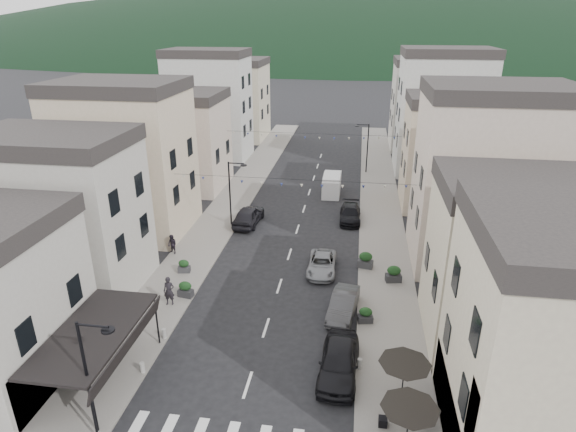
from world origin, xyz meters
name	(u,v)px	position (x,y,z in m)	size (l,w,h in m)	color
sidewalk_left	(233,201)	(-7.50, 32.00, 0.06)	(4.00, 76.00, 0.12)	slate
sidewalk_right	(380,209)	(7.50, 32.00, 0.06)	(4.00, 76.00, 0.12)	slate
hill_backdrop	(355,49)	(0.00, 300.00, 0.00)	(640.00, 360.00, 70.00)	black
boutique_awning	(98,334)	(-7.25, 5.00, 3.11)	(3.77, 7.50, 3.28)	black
buildings_row_left	(183,129)	(-14.50, 37.75, 6.12)	(10.20, 54.16, 14.00)	#A8A49A
buildings_row_right	(454,138)	(14.50, 36.59, 6.32)	(10.20, 54.16, 14.50)	#BBAD94
cafe_terrace	(409,413)	(7.70, 2.80, 2.36)	(2.50, 8.10, 2.53)	black
streetlamp_left_near	(91,368)	(-5.82, 2.00, 3.70)	(1.70, 0.56, 6.00)	black
streetlamp_left_far	(233,187)	(-5.82, 26.00, 3.70)	(1.70, 0.56, 6.00)	black
streetlamp_right_far	(365,143)	(5.82, 44.00, 3.70)	(1.70, 0.56, 6.00)	black
bollards	(245,385)	(0.00, 5.50, 0.42)	(11.66, 10.26, 0.60)	gray
bunting_near	(291,183)	(0.00, 22.00, 5.65)	(19.00, 0.28, 0.62)	black
bunting_far	(312,137)	(0.00, 38.00, 5.65)	(19.00, 0.28, 0.62)	black
parked_car_a	(339,361)	(4.60, 7.49, 0.85)	(2.01, 5.00, 1.71)	black
parked_car_b	(343,305)	(4.60, 13.16, 0.72)	(1.52, 4.35, 1.43)	#353538
parked_car_c	(322,264)	(2.80, 18.57, 0.62)	(2.06, 4.47, 1.24)	gray
parked_car_d	(350,214)	(4.60, 28.72, 0.68)	(1.90, 4.66, 1.35)	black
parked_car_e	(248,215)	(-4.60, 26.52, 0.85)	(2.01, 4.99, 1.70)	black
delivery_van	(332,184)	(2.41, 35.89, 1.08)	(1.84, 4.62, 2.21)	silver
pedestrian_a	(169,291)	(-6.70, 12.50, 1.10)	(0.72, 0.47, 1.97)	black
pedestrian_b	(172,244)	(-9.20, 19.55, 0.92)	(0.78, 0.61, 1.60)	black
planter_la	(185,289)	(-6.00, 13.56, 0.66)	(1.08, 0.71, 1.12)	#29292C
planter_lb	(184,266)	(-7.27, 16.78, 0.60)	(0.95, 0.61, 0.99)	#323234
planter_ra	(365,315)	(6.00, 12.34, 0.62)	(1.00, 0.68, 1.03)	#29292B
planter_rb	(394,274)	(7.98, 17.66, 0.72)	(1.19, 0.79, 1.23)	#28282B
planter_rc	(366,260)	(6.00, 19.49, 0.73)	(1.22, 0.82, 1.26)	#313133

